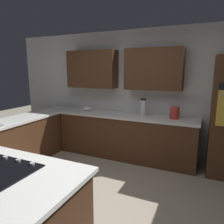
# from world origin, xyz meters

# --- Properties ---
(ground_plane) EXTENTS (14.00, 14.00, 0.00)m
(ground_plane) POSITION_xyz_m (0.00, 0.00, 0.00)
(ground_plane) COLOR #9E937F
(wall_back) EXTENTS (6.00, 0.44, 2.60)m
(wall_back) POSITION_xyz_m (0.08, -2.04, 1.44)
(wall_back) COLOR silver
(wall_back) RESTS_ON ground
(lower_cabinets_back) EXTENTS (2.80, 0.60, 0.86)m
(lower_cabinets_back) POSITION_xyz_m (0.10, -1.72, 0.43)
(lower_cabinets_back) COLOR #472B19
(lower_cabinets_back) RESTS_ON ground
(countertop_back) EXTENTS (2.84, 0.64, 0.04)m
(countertop_back) POSITION_xyz_m (0.10, -1.72, 0.88)
(countertop_back) COLOR silver
(countertop_back) RESTS_ON lower_cabinets_back
(lower_cabinets_side) EXTENTS (0.60, 2.90, 0.86)m
(lower_cabinets_side) POSITION_xyz_m (1.82, -0.55, 0.43)
(lower_cabinets_side) COLOR #472B19
(lower_cabinets_side) RESTS_ON ground
(countertop_side) EXTENTS (0.64, 2.94, 0.04)m
(countertop_side) POSITION_xyz_m (1.82, -0.55, 0.88)
(countertop_side) COLOR silver
(countertop_side) RESTS_ON lower_cabinets_side
(blender) EXTENTS (0.15, 0.15, 0.34)m
(blender) POSITION_xyz_m (-0.25, -1.76, 1.05)
(blender) COLOR silver
(blender) RESTS_ON countertop_back
(mixing_bowl) EXTENTS (0.18, 0.18, 0.10)m
(mixing_bowl) POSITION_xyz_m (1.05, -1.76, 0.95)
(mixing_bowl) COLOR white
(mixing_bowl) RESTS_ON countertop_back
(kettle) EXTENTS (0.18, 0.18, 0.22)m
(kettle) POSITION_xyz_m (-0.85, -1.76, 1.01)
(kettle) COLOR red
(kettle) RESTS_ON countertop_back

